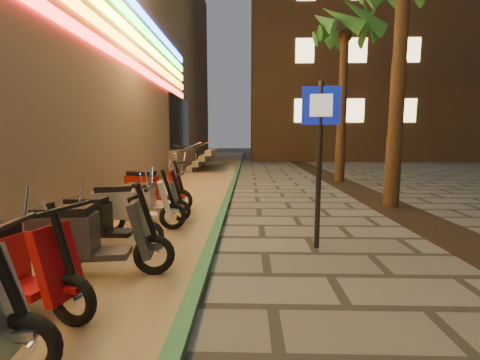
{
  "coord_description": "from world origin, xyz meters",
  "views": [
    {
      "loc": [
        -0.27,
        -1.67,
        1.84
      ],
      "look_at": [
        -0.4,
        3.28,
        1.2
      ],
      "focal_mm": 24.0,
      "sensor_mm": 36.0,
      "label": 1
    }
  ],
  "objects_px": {
    "scooter_6": "(87,238)",
    "scooter_7": "(103,221)",
    "scooter_5": "(6,265)",
    "scooter_9": "(149,199)",
    "scooter_8": "(129,206)",
    "scooter_10": "(151,188)",
    "pedestrian_sign": "(320,142)"
  },
  "relations": [
    {
      "from": "scooter_6",
      "to": "scooter_7",
      "type": "distance_m",
      "value": 1.12
    },
    {
      "from": "scooter_5",
      "to": "scooter_9",
      "type": "xyz_separation_m",
      "value": [
        0.28,
        3.96,
        -0.07
      ]
    },
    {
      "from": "scooter_8",
      "to": "scooter_10",
      "type": "relative_size",
      "value": 0.95
    },
    {
      "from": "scooter_5",
      "to": "scooter_10",
      "type": "xyz_separation_m",
      "value": [
        0.0,
        5.05,
        0.03
      ]
    },
    {
      "from": "pedestrian_sign",
      "to": "scooter_7",
      "type": "xyz_separation_m",
      "value": [
        -3.57,
        -0.19,
        -1.28
      ]
    },
    {
      "from": "pedestrian_sign",
      "to": "scooter_7",
      "type": "relative_size",
      "value": 1.7
    },
    {
      "from": "pedestrian_sign",
      "to": "scooter_7",
      "type": "distance_m",
      "value": 3.8
    },
    {
      "from": "pedestrian_sign",
      "to": "scooter_9",
      "type": "relative_size",
      "value": 1.77
    },
    {
      "from": "scooter_5",
      "to": "scooter_8",
      "type": "bearing_deg",
      "value": 100.89
    },
    {
      "from": "pedestrian_sign",
      "to": "scooter_6",
      "type": "xyz_separation_m",
      "value": [
        -3.28,
        -1.27,
        -1.23
      ]
    },
    {
      "from": "scooter_5",
      "to": "scooter_7",
      "type": "distance_m",
      "value": 1.97
    },
    {
      "from": "scooter_5",
      "to": "scooter_7",
      "type": "xyz_separation_m",
      "value": [
        0.12,
        1.97,
        -0.04
      ]
    },
    {
      "from": "scooter_6",
      "to": "scooter_9",
      "type": "bearing_deg",
      "value": 84.49
    },
    {
      "from": "scooter_5",
      "to": "scooter_8",
      "type": "relative_size",
      "value": 1.01
    },
    {
      "from": "scooter_6",
      "to": "scooter_8",
      "type": "relative_size",
      "value": 1.04
    },
    {
      "from": "scooter_6",
      "to": "scooter_7",
      "type": "relative_size",
      "value": 1.11
    },
    {
      "from": "scooter_5",
      "to": "scooter_8",
      "type": "xyz_separation_m",
      "value": [
        0.2,
        2.94,
        -0.0
      ]
    },
    {
      "from": "pedestrian_sign",
      "to": "scooter_8",
      "type": "height_order",
      "value": "pedestrian_sign"
    },
    {
      "from": "scooter_6",
      "to": "scooter_9",
      "type": "xyz_separation_m",
      "value": [
        -0.13,
        3.07,
        -0.08
      ]
    },
    {
      "from": "scooter_7",
      "to": "scooter_8",
      "type": "height_order",
      "value": "scooter_8"
    },
    {
      "from": "pedestrian_sign",
      "to": "scooter_10",
      "type": "relative_size",
      "value": 1.5
    },
    {
      "from": "scooter_7",
      "to": "scooter_8",
      "type": "distance_m",
      "value": 0.98
    },
    {
      "from": "pedestrian_sign",
      "to": "scooter_8",
      "type": "relative_size",
      "value": 1.58
    },
    {
      "from": "scooter_9",
      "to": "scooter_7",
      "type": "bearing_deg",
      "value": -86.6
    },
    {
      "from": "pedestrian_sign",
      "to": "scooter_9",
      "type": "distance_m",
      "value": 4.07
    },
    {
      "from": "scooter_10",
      "to": "scooter_6",
      "type": "bearing_deg",
      "value": -69.45
    },
    {
      "from": "pedestrian_sign",
      "to": "scooter_8",
      "type": "distance_m",
      "value": 3.78
    },
    {
      "from": "scooter_9",
      "to": "scooter_6",
      "type": "bearing_deg",
      "value": -79.59
    },
    {
      "from": "scooter_5",
      "to": "scooter_7",
      "type": "height_order",
      "value": "scooter_5"
    },
    {
      "from": "pedestrian_sign",
      "to": "scooter_6",
      "type": "height_order",
      "value": "pedestrian_sign"
    },
    {
      "from": "scooter_5",
      "to": "scooter_6",
      "type": "bearing_deg",
      "value": 79.99
    },
    {
      "from": "scooter_7",
      "to": "scooter_10",
      "type": "xyz_separation_m",
      "value": [
        -0.12,
        3.08,
        0.07
      ]
    }
  ]
}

